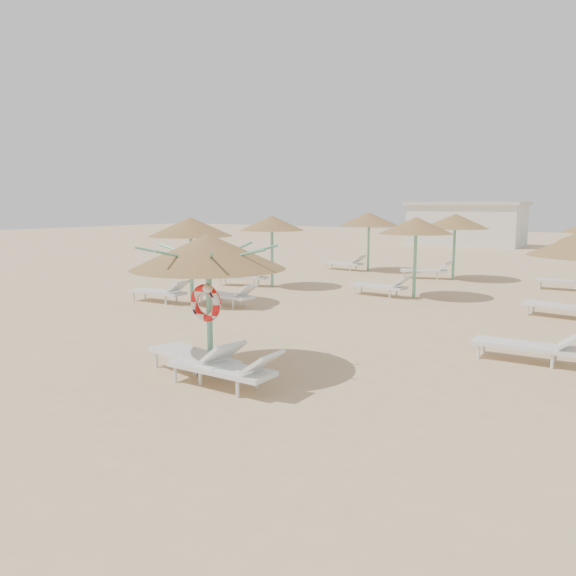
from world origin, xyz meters
The scene contains 6 objects.
ground centered at (0.00, 0.00, 0.00)m, with size 120.00×120.00×0.00m, color tan.
main_palapa centered at (-0.22, -0.02, 2.20)m, with size 2.83×2.83×2.54m.
lounger_main_a centered at (-0.15, -0.43, 0.37)m, with size 2.25×1.08×0.79m.
lounger_main_b centered at (0.74, -0.68, 0.36)m, with size 2.09×0.65×0.76m.
palapa_field centered at (2.42, 10.38, 2.30)m, with size 19.74×14.40×2.72m.
service_hut centered at (-6.00, 35.00, 1.64)m, with size 8.40×4.40×3.25m.
Camera 1 is at (6.67, -7.61, 3.06)m, focal length 35.00 mm.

